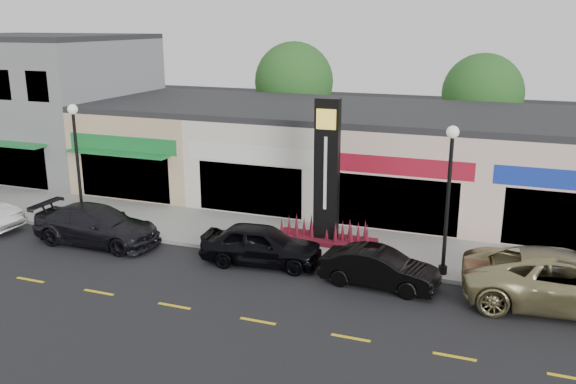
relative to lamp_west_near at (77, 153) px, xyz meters
The scene contains 17 objects.
ground 9.07m from the lamp_west_near, 17.35° to the right, with size 120.00×120.00×0.00m, color black.
sidewalk 8.89m from the lamp_west_near, 13.02° to the left, with size 52.00×4.30×0.15m, color gray.
curb 8.70m from the lamp_west_near, ahead, with size 52.00×0.20×0.15m, color gray.
building_grey_2story 13.45m from the lamp_west_near, 138.08° to the left, with size 12.00×10.95×8.30m.
shop_beige 9.04m from the lamp_west_near, 93.19° to the left, with size 7.00×10.85×4.80m.
shop_cream 11.13m from the lamp_west_near, 54.08° to the left, with size 7.00×10.01×4.80m.
shop_pink_w 16.25m from the lamp_west_near, 33.61° to the left, with size 7.00×10.01×4.80m.
shop_pink_e 22.40m from the lamp_west_near, 23.64° to the left, with size 7.00×10.01×4.80m.
tree_rear_west 17.55m from the lamp_west_near, 76.76° to the left, with size 5.20×5.20×7.83m.
tree_rear_mid 23.39m from the lamp_west_near, 46.74° to the left, with size 4.80×4.80×7.29m.
lamp_west_near is the anchor object (origin of this frame).
lamp_east_near 16.00m from the lamp_west_near, ahead, with size 0.44×0.44×5.47m.
pylon_sign 11.19m from the lamp_west_near, ahead, with size 4.20×1.30×6.00m.
car_dark_sedan 3.60m from the lamp_west_near, 37.33° to the right, with size 5.55×2.26×1.61m, color black.
car_black_sedan 9.72m from the lamp_west_near, ahead, with size 4.67×1.88×1.59m, color black.
car_black_conv 14.34m from the lamp_west_near, ahead, with size 4.14×1.44×1.36m, color black.
car_gold_suv 20.24m from the lamp_west_near, ahead, with size 6.63×3.06×1.84m, color tan.
Camera 1 is at (9.95, -18.85, 9.06)m, focal length 38.00 mm.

